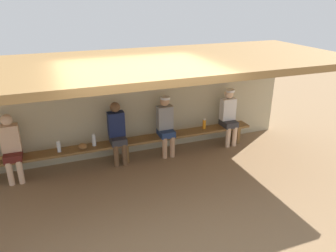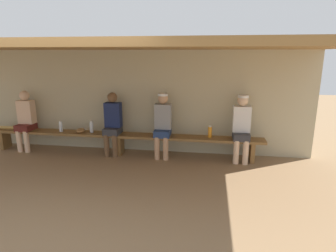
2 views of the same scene
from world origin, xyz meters
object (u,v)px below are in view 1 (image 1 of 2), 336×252
(bench, at_px, (125,144))
(baseball_glove_worn, at_px, (83,146))
(water_bottle_blue, at_px, (204,124))
(water_bottle_clear, at_px, (59,147))
(player_in_red, at_px, (117,131))
(player_in_white, at_px, (166,123))
(player_shirtless_tan, at_px, (11,146))
(player_in_blue, at_px, (229,114))
(water_bottle_green, at_px, (94,140))

(bench, bearing_deg, baseball_glove_worn, -178.54)
(water_bottle_blue, distance_m, water_bottle_clear, 3.24)
(player_in_red, relative_size, player_in_white, 0.99)
(player_shirtless_tan, xyz_separation_m, player_in_blue, (4.69, 0.00, 0.02))
(player_in_blue, distance_m, water_bottle_green, 3.16)
(bench, distance_m, player_shirtless_tan, 2.20)
(water_bottle_green, bearing_deg, baseball_glove_worn, -169.92)
(player_in_red, relative_size, water_bottle_clear, 5.65)
(water_bottle_green, bearing_deg, bench, -1.79)
(player_shirtless_tan, relative_size, baseball_glove_worn, 5.56)
(water_bottle_green, bearing_deg, player_in_blue, -0.30)
(bench, xyz_separation_m, player_shirtless_tan, (-2.18, 0.00, 0.34))
(water_bottle_green, height_order, water_bottle_clear, water_bottle_green)
(player_in_white, xyz_separation_m, player_shirtless_tan, (-3.10, -0.00, -0.02))
(player_in_blue, bearing_deg, water_bottle_blue, 176.42)
(player_in_white, distance_m, baseball_glove_worn, 1.83)
(player_in_red, bearing_deg, water_bottle_clear, -179.14)
(player_in_blue, xyz_separation_m, water_bottle_green, (-3.16, 0.02, -0.16))
(baseball_glove_worn, bearing_deg, water_bottle_blue, -98.92)
(player_in_white, bearing_deg, water_bottle_green, 179.39)
(player_shirtless_tan, bearing_deg, water_bottle_clear, -1.22)
(player_in_red, height_order, water_bottle_clear, player_in_red)
(player_in_white, relative_size, player_shirtless_tan, 1.01)
(player_shirtless_tan, bearing_deg, player_in_white, 0.01)
(player_shirtless_tan, distance_m, water_bottle_blue, 4.08)
(bench, height_order, water_bottle_blue, water_bottle_blue)
(player_in_red, xyz_separation_m, water_bottle_clear, (-1.18, -0.02, -0.16))
(player_in_white, distance_m, player_in_blue, 1.59)
(baseball_glove_worn, bearing_deg, player_shirtless_tan, 78.62)
(bench, xyz_separation_m, player_in_blue, (2.51, 0.00, 0.36))
(bench, height_order, water_bottle_green, water_bottle_green)
(water_bottle_green, xyz_separation_m, baseball_glove_worn, (-0.24, -0.04, -0.08))
(bench, distance_m, water_bottle_clear, 1.35)
(player_in_white, xyz_separation_m, water_bottle_clear, (-2.26, -0.02, -0.17))
(player_in_red, distance_m, baseball_glove_worn, 0.76)
(baseball_glove_worn, bearing_deg, player_in_blue, -99.81)
(bench, distance_m, water_bottle_green, 0.67)
(water_bottle_blue, bearing_deg, water_bottle_clear, -178.99)
(player_in_red, bearing_deg, bench, -1.14)
(player_in_white, xyz_separation_m, player_in_blue, (1.59, 0.00, 0.00))
(player_in_blue, bearing_deg, player_shirtless_tan, -179.99)
(player_in_white, relative_size, water_bottle_blue, 5.60)
(water_bottle_green, bearing_deg, water_bottle_blue, 0.49)
(player_in_blue, bearing_deg, baseball_glove_worn, -179.56)
(player_in_white, bearing_deg, player_in_blue, 0.00)
(water_bottle_blue, bearing_deg, player_in_white, -177.73)
(water_bottle_clear, relative_size, baseball_glove_worn, 0.98)
(player_in_white, height_order, water_bottle_blue, player_in_white)
(player_shirtless_tan, height_order, player_in_blue, player_in_blue)
(water_bottle_clear, bearing_deg, baseball_glove_worn, -0.98)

